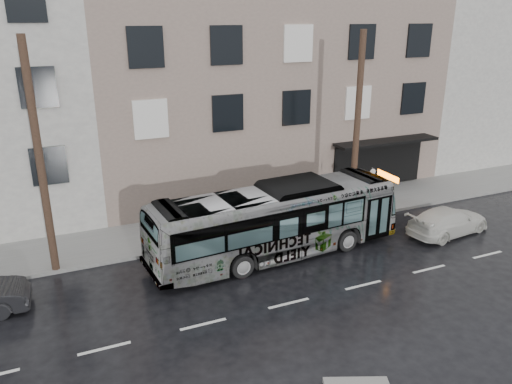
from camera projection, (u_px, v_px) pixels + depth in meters
ground at (260, 272)px, 20.00m from camera, size 120.00×120.00×0.00m
sidewalk at (219, 226)px, 24.21m from camera, size 90.00×3.60×0.15m
building_taupe at (251, 87)px, 31.01m from camera, size 20.00×12.00×11.00m
building_filler at (480, 67)px, 37.99m from camera, size 18.00×12.00×12.00m
utility_pole_front at (357, 128)px, 23.74m from camera, size 0.30×0.30×9.00m
utility_pole_rear at (40, 161)px, 18.47m from camera, size 0.30×0.30×9.00m
sign_post at (371, 190)px, 25.26m from camera, size 0.06×0.06×2.40m
bus at (276, 221)px, 20.99m from camera, size 11.26×3.39×3.09m
white_sedan at (448, 221)px, 23.36m from camera, size 4.56×2.35×1.27m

